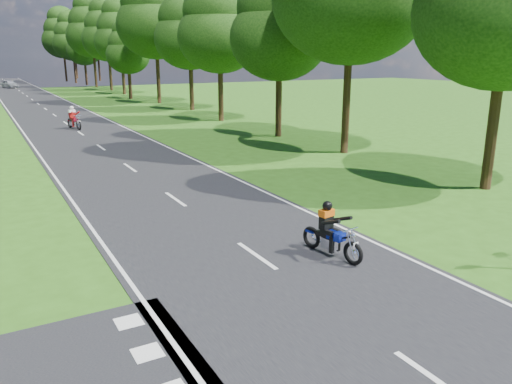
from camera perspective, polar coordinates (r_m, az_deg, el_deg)
ground at (r=11.47m, az=5.03°, el=-10.69°), size 160.00×160.00×0.00m
main_road at (r=58.99m, az=-23.63°, el=9.21°), size 7.00×140.00×0.02m
road_markings at (r=57.12m, az=-23.57°, el=9.07°), size 7.40×140.00×0.01m
treeline at (r=69.01m, az=-24.11°, el=16.76°), size 40.00×115.35×14.78m
rider_near_blue at (r=12.88m, az=8.69°, el=-4.26°), size 0.86×1.80×1.44m
rider_far_red at (r=37.53m, az=-20.12°, el=8.00°), size 1.03×2.01×1.60m
distant_car at (r=89.51m, az=-26.32°, el=11.01°), size 2.70×4.05×1.28m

